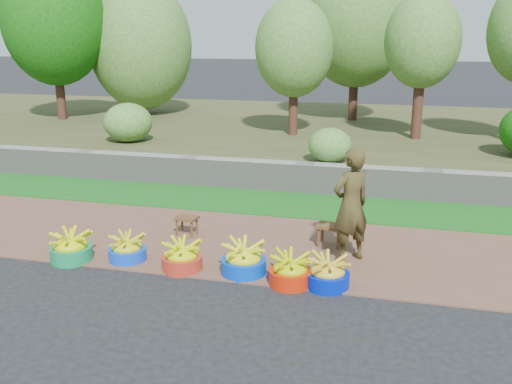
% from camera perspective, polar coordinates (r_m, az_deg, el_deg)
% --- Properties ---
extents(ground_plane, '(120.00, 120.00, 0.00)m').
position_cam_1_polar(ground_plane, '(6.71, -1.16, -9.20)').
color(ground_plane, black).
rests_on(ground_plane, ground).
extents(dirt_shoulder, '(80.00, 2.50, 0.02)m').
position_cam_1_polar(dirt_shoulder, '(7.82, 1.31, -5.43)').
color(dirt_shoulder, brown).
rests_on(dirt_shoulder, ground).
extents(grass_verge, '(80.00, 1.50, 0.04)m').
position_cam_1_polar(grass_verge, '(9.67, 4.02, -1.25)').
color(grass_verge, '#165F19').
rests_on(grass_verge, ground).
extents(retaining_wall, '(80.00, 0.35, 0.55)m').
position_cam_1_polar(retaining_wall, '(10.41, 4.90, 1.40)').
color(retaining_wall, gray).
rests_on(retaining_wall, ground).
extents(earth_bank, '(80.00, 10.00, 0.50)m').
position_cam_1_polar(earth_bank, '(15.17, 8.04, 5.67)').
color(earth_bank, '#424424').
rests_on(earth_bank, ground).
extents(vegetation, '(32.52, 7.60, 4.53)m').
position_cam_1_polar(vegetation, '(15.10, 3.35, 14.98)').
color(vegetation, '#3C2017').
rests_on(vegetation, earth_bank).
extents(basin_a, '(0.53, 0.53, 0.39)m').
position_cam_1_polar(basin_a, '(7.67, -18.02, -5.32)').
color(basin_a, '#127D49').
rests_on(basin_a, ground).
extents(basin_b, '(0.48, 0.48, 0.36)m').
position_cam_1_polar(basin_b, '(7.47, -12.76, -5.61)').
color(basin_b, blue).
rests_on(basin_b, ground).
extents(basin_c, '(0.50, 0.50, 0.37)m').
position_cam_1_polar(basin_c, '(7.08, -7.41, -6.47)').
color(basin_c, '#A82A1C').
rests_on(basin_c, ground).
extents(basin_d, '(0.55, 0.55, 0.41)m').
position_cam_1_polar(basin_d, '(6.89, -1.25, -6.82)').
color(basin_d, '#0239CB').
rests_on(basin_d, ground).
extents(basin_e, '(0.50, 0.50, 0.38)m').
position_cam_1_polar(basin_e, '(6.64, 3.45, -7.88)').
color(basin_e, '#BC2007').
rests_on(basin_e, ground).
extents(basin_f, '(0.50, 0.50, 0.37)m').
position_cam_1_polar(basin_f, '(6.62, 7.18, -8.09)').
color(basin_f, '#0019B0').
rests_on(basin_f, ground).
extents(stool_left, '(0.33, 0.27, 0.27)m').
position_cam_1_polar(stool_left, '(8.20, -6.95, -2.85)').
color(stool_left, '#51341B').
rests_on(stool_left, dirt_shoulder).
extents(stool_right, '(0.38, 0.31, 0.31)m').
position_cam_1_polar(stool_right, '(7.77, 7.43, -3.70)').
color(stool_right, '#51341B').
rests_on(stool_right, dirt_shoulder).
extents(vendor_woman, '(0.63, 0.62, 1.46)m').
position_cam_1_polar(vendor_woman, '(7.20, 9.46, -1.29)').
color(vendor_woman, black).
rests_on(vendor_woman, dirt_shoulder).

